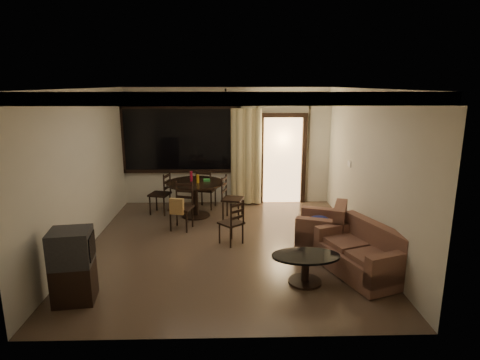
{
  "coord_description": "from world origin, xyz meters",
  "views": [
    {
      "loc": [
        0.05,
        -6.85,
        2.88
      ],
      "look_at": [
        0.25,
        0.2,
        1.18
      ],
      "focal_mm": 30.0,
      "sensor_mm": 36.0,
      "label": 1
    }
  ],
  "objects_px": {
    "dining_chair_south": "(181,215)",
    "armchair": "(324,230)",
    "dining_table": "(195,189)",
    "sofa": "(363,255)",
    "dining_chair_west": "(161,201)",
    "coffee_table": "(305,264)",
    "side_chair": "(232,231)",
    "dining_chair_east": "(232,206)",
    "tv_cabinet": "(73,266)",
    "dining_chair_north": "(206,196)"
  },
  "relations": [
    {
      "from": "dining_chair_south",
      "to": "armchair",
      "type": "relative_size",
      "value": 0.92
    },
    {
      "from": "dining_table",
      "to": "sofa",
      "type": "bearing_deg",
      "value": -45.68
    },
    {
      "from": "dining_chair_west",
      "to": "dining_table",
      "type": "bearing_deg",
      "value": 90.07
    },
    {
      "from": "dining_table",
      "to": "sofa",
      "type": "height_order",
      "value": "dining_table"
    },
    {
      "from": "dining_chair_south",
      "to": "coffee_table",
      "type": "distance_m",
      "value": 3.11
    },
    {
      "from": "dining_table",
      "to": "dining_chair_west",
      "type": "xyz_separation_m",
      "value": [
        -0.81,
        0.21,
        -0.33
      ]
    },
    {
      "from": "sofa",
      "to": "side_chair",
      "type": "xyz_separation_m",
      "value": [
        -2.02,
        1.26,
        -0.06
      ]
    },
    {
      "from": "coffee_table",
      "to": "dining_chair_south",
      "type": "bearing_deg",
      "value": 132.14
    },
    {
      "from": "dining_chair_east",
      "to": "side_chair",
      "type": "xyz_separation_m",
      "value": [
        -0.02,
        -1.4,
        -0.03
      ]
    },
    {
      "from": "dining_chair_east",
      "to": "tv_cabinet",
      "type": "bearing_deg",
      "value": 161.97
    },
    {
      "from": "armchair",
      "to": "dining_table",
      "type": "bearing_deg",
      "value": 162.18
    },
    {
      "from": "armchair",
      "to": "side_chair",
      "type": "xyz_separation_m",
      "value": [
        -1.65,
        0.24,
        -0.09
      ]
    },
    {
      "from": "dining_chair_south",
      "to": "sofa",
      "type": "relative_size",
      "value": 0.59
    },
    {
      "from": "dining_table",
      "to": "dining_chair_south",
      "type": "height_order",
      "value": "dining_table"
    },
    {
      "from": "dining_chair_west",
      "to": "side_chair",
      "type": "height_order",
      "value": "dining_chair_west"
    },
    {
      "from": "armchair",
      "to": "coffee_table",
      "type": "height_order",
      "value": "armchair"
    },
    {
      "from": "sofa",
      "to": "dining_chair_east",
      "type": "bearing_deg",
      "value": 106.53
    },
    {
      "from": "dining_chair_south",
      "to": "armchair",
      "type": "distance_m",
      "value": 2.85
    },
    {
      "from": "armchair",
      "to": "side_chair",
      "type": "height_order",
      "value": "side_chair"
    },
    {
      "from": "dining_chair_east",
      "to": "dining_chair_north",
      "type": "xyz_separation_m",
      "value": [
        -0.61,
        0.81,
        0.0
      ]
    },
    {
      "from": "dining_chair_south",
      "to": "armchair",
      "type": "bearing_deg",
      "value": -6.23
    },
    {
      "from": "dining_chair_west",
      "to": "side_chair",
      "type": "xyz_separation_m",
      "value": [
        1.6,
        -1.82,
        -0.03
      ]
    },
    {
      "from": "dining_chair_north",
      "to": "dining_table",
      "type": "bearing_deg",
      "value": 86.35
    },
    {
      "from": "tv_cabinet",
      "to": "side_chair",
      "type": "relative_size",
      "value": 1.2
    },
    {
      "from": "dining_chair_east",
      "to": "coffee_table",
      "type": "relative_size",
      "value": 0.94
    },
    {
      "from": "dining_chair_west",
      "to": "coffee_table",
      "type": "bearing_deg",
      "value": 53.48
    },
    {
      "from": "dining_table",
      "to": "dining_chair_west",
      "type": "height_order",
      "value": "dining_table"
    },
    {
      "from": "dining_chair_north",
      "to": "coffee_table",
      "type": "relative_size",
      "value": 0.94
    },
    {
      "from": "dining_chair_east",
      "to": "armchair",
      "type": "xyz_separation_m",
      "value": [
        1.63,
        -1.64,
        0.06
      ]
    },
    {
      "from": "dining_table",
      "to": "dining_chair_west",
      "type": "relative_size",
      "value": 1.32
    },
    {
      "from": "coffee_table",
      "to": "side_chair",
      "type": "relative_size",
      "value": 1.19
    },
    {
      "from": "dining_table",
      "to": "side_chair",
      "type": "height_order",
      "value": "dining_table"
    },
    {
      "from": "tv_cabinet",
      "to": "dining_chair_east",
      "type": "bearing_deg",
      "value": 48.92
    },
    {
      "from": "dining_chair_south",
      "to": "tv_cabinet",
      "type": "relative_size",
      "value": 0.94
    },
    {
      "from": "dining_chair_north",
      "to": "side_chair",
      "type": "xyz_separation_m",
      "value": [
        0.59,
        -2.21,
        -0.03
      ]
    },
    {
      "from": "dining_chair_north",
      "to": "armchair",
      "type": "relative_size",
      "value": 0.92
    },
    {
      "from": "dining_chair_south",
      "to": "dining_table",
      "type": "bearing_deg",
      "value": 89.9
    },
    {
      "from": "armchair",
      "to": "coffee_table",
      "type": "bearing_deg",
      "value": -94.65
    },
    {
      "from": "dining_table",
      "to": "sofa",
      "type": "relative_size",
      "value": 0.78
    },
    {
      "from": "dining_table",
      "to": "side_chair",
      "type": "relative_size",
      "value": 1.49
    },
    {
      "from": "dining_chair_east",
      "to": "sofa",
      "type": "height_order",
      "value": "dining_chair_east"
    },
    {
      "from": "sofa",
      "to": "coffee_table",
      "type": "distance_m",
      "value": 0.97
    },
    {
      "from": "dining_table",
      "to": "dining_chair_east",
      "type": "xyz_separation_m",
      "value": [
        0.81,
        -0.22,
        -0.33
      ]
    },
    {
      "from": "dining_chair_west",
      "to": "coffee_table",
      "type": "xyz_separation_m",
      "value": [
        2.68,
        -3.35,
        0.01
      ]
    },
    {
      "from": "dining_table",
      "to": "tv_cabinet",
      "type": "height_order",
      "value": "tv_cabinet"
    },
    {
      "from": "dining_chair_north",
      "to": "side_chair",
      "type": "bearing_deg",
      "value": 119.71
    },
    {
      "from": "coffee_table",
      "to": "side_chair",
      "type": "height_order",
      "value": "side_chair"
    },
    {
      "from": "dining_chair_west",
      "to": "sofa",
      "type": "height_order",
      "value": "dining_chair_west"
    },
    {
      "from": "dining_chair_south",
      "to": "dining_chair_north",
      "type": "distance_m",
      "value": 1.49
    },
    {
      "from": "dining_chair_north",
      "to": "dining_chair_south",
      "type": "bearing_deg",
      "value": 88.4
    }
  ]
}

